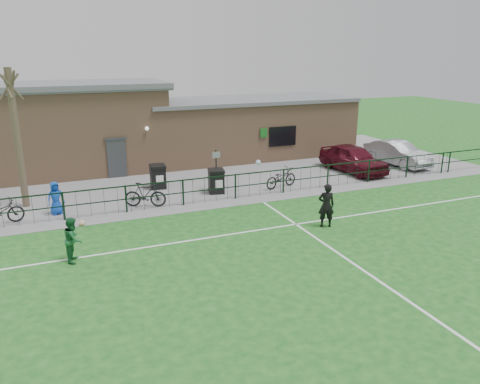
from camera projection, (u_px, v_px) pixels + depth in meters
name	position (u px, v px, depth m)	size (l,w,h in m)	color
ground	(302.00, 276.00, 14.38)	(90.00, 90.00, 0.00)	#18531A
paving_strip	(183.00, 173.00, 26.32)	(34.00, 13.00, 0.02)	gray
pitch_line_touch	(217.00, 203.00, 21.28)	(28.00, 0.10, 0.01)	white
pitch_line_mid	(250.00, 231.00, 17.91)	(28.00, 0.10, 0.01)	white
pitch_line_perp	(356.00, 265.00, 15.10)	(0.10, 16.00, 0.01)	white
perimeter_fence	(215.00, 189.00, 21.28)	(28.00, 0.10, 1.20)	black
bare_tree	(17.00, 140.00, 19.89)	(0.30, 0.30, 6.00)	#4B3E2E
wheelie_bin_left	(158.00, 177.00, 23.36)	(0.72, 0.82, 1.09)	black
wheelie_bin_right	(216.00, 182.00, 22.60)	(0.70, 0.80, 1.07)	black
sign_post	(216.00, 170.00, 22.95)	(0.06, 0.06, 2.00)	black
car_maroon	(353.00, 158.00, 26.45)	(1.81, 4.50, 1.53)	#4F0E1A
car_silver	(397.00, 153.00, 28.02)	(1.51, 4.33, 1.43)	#95989C
bicycle_d	(145.00, 195.00, 20.54)	(0.52, 1.83, 1.10)	black
bicycle_e	(281.00, 178.00, 23.44)	(0.67, 1.91, 1.00)	black
spectator_child	(56.00, 198.00, 19.56)	(0.69, 0.45, 1.41)	blue
goalkeeper_kick	(325.00, 204.00, 18.21)	(1.99, 3.54, 2.15)	black
outfield_player	(73.00, 239.00, 15.24)	(0.73, 0.57, 1.50)	#1A5E30
ball_ground	(82.00, 223.00, 18.45)	(0.24, 0.24, 0.24)	white
clubhouse	(154.00, 127.00, 28.01)	(24.25, 5.40, 4.96)	tan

